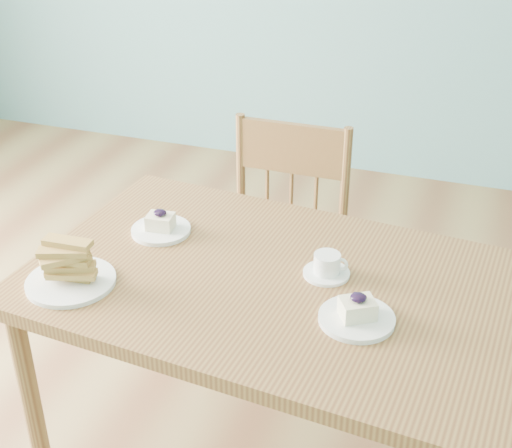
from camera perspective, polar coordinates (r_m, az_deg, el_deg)
name	(u,v)px	position (r m, az deg, el deg)	size (l,w,h in m)	color
room	(100,52)	(1.56, -12.40, 13.28)	(5.01, 5.01, 2.71)	olive
dining_table	(296,307)	(1.86, 3.26, -6.68)	(1.45, 0.91, 0.75)	olive
dining_chair	(279,255)	(2.47, 1.84, -2.51)	(0.41, 0.39, 0.91)	olive
cheesecake_plate_near	(357,314)	(1.69, 8.08, -7.16)	(0.18, 0.18, 0.08)	white
cheesecake_plate_far	(161,226)	(2.05, -7.63, -0.20)	(0.17, 0.17, 0.07)	white
coffee_cup	(327,266)	(1.85, 5.72, -3.38)	(0.12, 0.12, 0.06)	white
biscotti_plate	(69,270)	(1.85, -14.72, -3.59)	(0.23, 0.23, 0.12)	white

